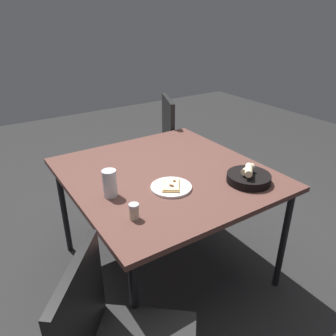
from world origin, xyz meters
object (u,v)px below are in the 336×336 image
Objects in this scene: bread_basket at (248,177)px; pepper_shaker at (134,212)px; dining_table at (166,179)px; pizza_plate at (171,187)px; chair_far at (156,144)px; beer_glass at (110,184)px.

bread_basket is 0.71m from pepper_shaker.
dining_table is at bearing -49.05° from bread_basket.
chair_far reaches higher than pizza_plate.
beer_glass is 1.30m from chair_far.
beer_glass is 1.87× the size of pepper_shaker.
pizza_plate is at bearing 63.03° from chair_far.
dining_table is at bearing -114.25° from pizza_plate.
pizza_plate is 0.34m from pepper_shaker.
pepper_shaker is (0.30, 0.14, 0.02)m from pizza_plate.
dining_table is 0.42m from beer_glass.
pepper_shaker is (0.39, 0.34, 0.09)m from dining_table.
pepper_shaker is at bearing -2.73° from bread_basket.
pizza_plate is (0.09, 0.19, 0.06)m from dining_table.
pepper_shaker is (-0.01, 0.25, -0.03)m from beer_glass.
pepper_shaker is at bearing 91.40° from beer_glass.
bread_basket is 1.26m from chair_far.
pizza_plate is at bearing 160.55° from beer_glass.
bread_basket is at bearing 130.95° from dining_table.
pepper_shaker is (0.71, -0.03, 0.01)m from bread_basket.
pepper_shaker is at bearing 25.47° from pizza_plate.
bread_basket reaches higher than pizza_plate.
chair_far reaches higher than beer_glass.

